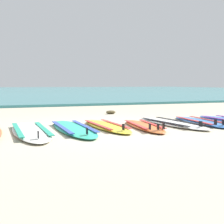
{
  "coord_description": "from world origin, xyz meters",
  "views": [
    {
      "loc": [
        -1.9,
        -5.84,
        0.9
      ],
      "look_at": [
        0.43,
        0.65,
        0.25
      ],
      "focal_mm": 48.08,
      "sensor_mm": 36.0,
      "label": 1
    }
  ],
  "objects_px": {
    "surfboard_7": "(201,122)",
    "surfboard_5": "(144,126)",
    "surfboard_2": "(31,131)",
    "surfboard_4": "(106,126)",
    "surfboard_3": "(73,128)",
    "surfboard_6": "(171,123)"
  },
  "relations": [
    {
      "from": "surfboard_2",
      "to": "surfboard_4",
      "type": "bearing_deg",
      "value": 5.23
    },
    {
      "from": "surfboard_4",
      "to": "surfboard_2",
      "type": "bearing_deg",
      "value": -174.77
    },
    {
      "from": "surfboard_3",
      "to": "surfboard_4",
      "type": "height_order",
      "value": "same"
    },
    {
      "from": "surfboard_7",
      "to": "surfboard_5",
      "type": "bearing_deg",
      "value": -173.15
    },
    {
      "from": "surfboard_2",
      "to": "surfboard_5",
      "type": "relative_size",
      "value": 1.29
    },
    {
      "from": "surfboard_5",
      "to": "surfboard_7",
      "type": "height_order",
      "value": "same"
    },
    {
      "from": "surfboard_3",
      "to": "surfboard_6",
      "type": "bearing_deg",
      "value": 0.76
    },
    {
      "from": "surfboard_2",
      "to": "surfboard_4",
      "type": "relative_size",
      "value": 1.19
    },
    {
      "from": "surfboard_6",
      "to": "surfboard_2",
      "type": "bearing_deg",
      "value": -178.34
    },
    {
      "from": "surfboard_5",
      "to": "surfboard_7",
      "type": "bearing_deg",
      "value": 6.85
    },
    {
      "from": "surfboard_2",
      "to": "surfboard_3",
      "type": "height_order",
      "value": "same"
    },
    {
      "from": "surfboard_3",
      "to": "surfboard_5",
      "type": "relative_size",
      "value": 1.25
    },
    {
      "from": "surfboard_2",
      "to": "surfboard_3",
      "type": "relative_size",
      "value": 1.03
    },
    {
      "from": "surfboard_3",
      "to": "surfboard_6",
      "type": "distance_m",
      "value": 2.21
    },
    {
      "from": "surfboard_2",
      "to": "surfboard_7",
      "type": "relative_size",
      "value": 1.19
    },
    {
      "from": "surfboard_4",
      "to": "surfboard_7",
      "type": "relative_size",
      "value": 0.99
    },
    {
      "from": "surfboard_7",
      "to": "surfboard_4",
      "type": "bearing_deg",
      "value": 178.28
    },
    {
      "from": "surfboard_3",
      "to": "surfboard_5",
      "type": "xyz_separation_m",
      "value": [
        1.44,
        -0.17,
        0.0
      ]
    },
    {
      "from": "surfboard_5",
      "to": "surfboard_7",
      "type": "distance_m",
      "value": 1.54
    },
    {
      "from": "surfboard_5",
      "to": "surfboard_6",
      "type": "distance_m",
      "value": 0.79
    },
    {
      "from": "surfboard_3",
      "to": "surfboard_4",
      "type": "relative_size",
      "value": 1.16
    },
    {
      "from": "surfboard_3",
      "to": "surfboard_7",
      "type": "bearing_deg",
      "value": 0.26
    }
  ]
}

